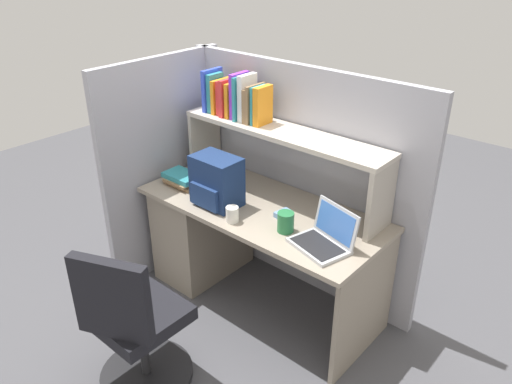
{
  "coord_description": "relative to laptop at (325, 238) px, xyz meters",
  "views": [
    {
      "loc": [
        1.79,
        -2.11,
        2.25
      ],
      "look_at": [
        0.0,
        -0.05,
        0.85
      ],
      "focal_mm": 35.34,
      "sensor_mm": 36.0,
      "label": 1
    }
  ],
  "objects": [
    {
      "name": "overhead_hutch",
      "position": [
        -0.55,
        0.31,
        0.3
      ],
      "size": [
        1.44,
        0.28,
        0.45
      ],
      "color": "#B3A99C",
      "rests_on": "desk"
    },
    {
      "name": "snack_canister",
      "position": [
        -0.25,
        -0.02,
        0.01
      ],
      "size": [
        0.1,
        0.1,
        0.12
      ],
      "primitive_type": "cylinder",
      "color": "#26723F",
      "rests_on": "desk"
    },
    {
      "name": "reference_books_on_shelf",
      "position": [
        -0.93,
        0.31,
        0.53
      ],
      "size": [
        0.48,
        0.19,
        0.3
      ],
      "color": "blue",
      "rests_on": "overhead_hutch"
    },
    {
      "name": "office_chair",
      "position": [
        -0.57,
        -0.89,
        -0.39
      ],
      "size": [
        0.53,
        0.55,
        0.93
      ],
      "rotation": [
        0.0,
        0.0,
        3.54
      ],
      "color": "black",
      "rests_on": "ground_plane"
    },
    {
      "name": "cubicle_partition_left",
      "position": [
        -1.4,
        0.06,
        -0.01
      ],
      "size": [
        0.05,
        1.06,
        1.55
      ],
      "primitive_type": "cube",
      "color": "#9E9EA8",
      "rests_on": "ground_plane"
    },
    {
      "name": "laptop",
      "position": [
        0.0,
        0.0,
        0.0
      ],
      "size": [
        0.36,
        0.32,
        0.22
      ],
      "color": "#B7BABF",
      "rests_on": "desk"
    },
    {
      "name": "desk",
      "position": [
        -0.94,
        0.11,
        -0.38
      ],
      "size": [
        1.6,
        0.7,
        0.73
      ],
      "color": "gray",
      "rests_on": "ground_plane"
    },
    {
      "name": "paper_cup",
      "position": [
        -0.56,
        -0.14,
        -0.0
      ],
      "size": [
        0.08,
        0.08,
        0.1
      ],
      "primitive_type": "cylinder",
      "color": "white",
      "rests_on": "desk"
    },
    {
      "name": "ground_plane",
      "position": [
        -0.55,
        0.11,
        -0.78
      ],
      "size": [
        8.0,
        8.0,
        0.0
      ],
      "primitive_type": "plane",
      "color": "#4C4C51"
    },
    {
      "name": "desk_book_stack",
      "position": [
        -1.15,
        0.0,
        -0.01
      ],
      "size": [
        0.26,
        0.18,
        0.08
      ],
      "color": "olive",
      "rests_on": "desk"
    },
    {
      "name": "backpack",
      "position": [
        -0.79,
        -0.04,
        0.1
      ],
      "size": [
        0.3,
        0.23,
        0.32
      ],
      "color": "navy",
      "rests_on": "desk"
    },
    {
      "name": "computer_mouse",
      "position": [
        -0.37,
        0.1,
        -0.03
      ],
      "size": [
        0.08,
        0.11,
        0.03
      ],
      "primitive_type": "cube",
      "rotation": [
        0.0,
        0.0,
        -0.16
      ],
      "color": "#7299C6",
      "rests_on": "desk"
    },
    {
      "name": "cubicle_partition_rear",
      "position": [
        -0.55,
        0.49,
        -0.01
      ],
      "size": [
        1.84,
        0.05,
        1.55
      ],
      "primitive_type": "cube",
      "color": "#9E9EA8",
      "rests_on": "ground_plane"
    }
  ]
}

